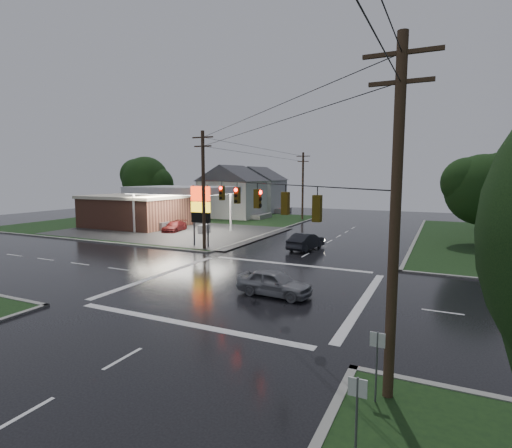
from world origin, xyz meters
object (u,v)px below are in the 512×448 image
at_px(utility_pole_n, 303,185).
at_px(car_crossing, 274,283).
at_px(pylon_sign, 201,206).
at_px(tree_nw_behind, 146,180).
at_px(tree_ne_far, 505,182).
at_px(house_near, 233,191).
at_px(tree_ne_near, 484,190).
at_px(gas_station, 143,208).
at_px(utility_pole_se, 395,217).
at_px(utility_pole_nw, 203,189).
at_px(house_far, 258,189).
at_px(car_north, 306,241).
at_px(car_pump, 175,226).

relative_size(utility_pole_n, car_crossing, 2.36).
height_order(pylon_sign, tree_nw_behind, tree_nw_behind).
relative_size(tree_nw_behind, tree_ne_far, 1.02).
bearing_deg(house_near, pylon_sign, -67.72).
height_order(house_near, car_crossing, house_near).
bearing_deg(tree_ne_near, gas_station, -176.70).
xyz_separation_m(tree_nw_behind, tree_ne_near, (47.98, -8.00, -0.62)).
relative_size(utility_pole_se, tree_nw_behind, 1.10).
bearing_deg(car_crossing, utility_pole_nw, 51.92).
xyz_separation_m(gas_station, tree_nw_behind, (-8.17, 10.29, 3.63)).
height_order(gas_station, utility_pole_nw, utility_pole_nw).
bearing_deg(gas_station, car_crossing, -36.80).
bearing_deg(gas_station, utility_pole_se, -39.70).
xyz_separation_m(house_near, house_far, (-1.00, 12.00, 0.00)).
bearing_deg(house_near, car_north, -48.15).
xyz_separation_m(pylon_sign, car_north, (9.70, 3.00, -3.22)).
height_order(utility_pole_nw, car_crossing, utility_pole_nw).
height_order(gas_station, pylon_sign, pylon_sign).
relative_size(house_near, tree_ne_near, 1.23).
relative_size(tree_nw_behind, car_north, 2.09).
bearing_deg(car_north, tree_ne_far, -122.21).
height_order(pylon_sign, utility_pole_nw, utility_pole_nw).
height_order(utility_pole_n, house_near, utility_pole_n).
distance_m(house_near, tree_ne_far, 38.19).
xyz_separation_m(pylon_sign, house_near, (-10.45, 25.50, 0.39)).
distance_m(car_crossing, car_pump, 28.71).
distance_m(utility_pole_nw, tree_ne_far, 36.20).
xyz_separation_m(pylon_sign, tree_nw_behind, (-23.34, 19.49, 2.17)).
bearing_deg(utility_pole_nw, utility_pole_n, 90.00).
xyz_separation_m(house_far, car_pump, (2.62, -29.97, -3.75)).
xyz_separation_m(house_near, car_north, (20.15, -22.50, -3.62)).
xyz_separation_m(tree_ne_near, car_crossing, (-12.04, -23.07, -4.80)).
height_order(utility_pole_se, tree_ne_far, utility_pole_se).
xyz_separation_m(gas_station, car_crossing, (27.78, -20.78, -1.79)).
bearing_deg(utility_pole_n, car_north, -70.45).
bearing_deg(house_far, car_pump, -85.00).
bearing_deg(utility_pole_se, car_north, 114.12).
distance_m(gas_station, pylon_sign, 17.81).
bearing_deg(tree_ne_near, utility_pole_nw, -152.14).
xyz_separation_m(pylon_sign, utility_pole_n, (1.00, 27.50, 1.46)).
height_order(utility_pole_nw, utility_pole_se, same).
bearing_deg(tree_ne_near, pylon_sign, -154.99).
bearing_deg(utility_pole_nw, house_far, 107.92).
bearing_deg(utility_pole_n, car_pump, -116.20).
bearing_deg(pylon_sign, house_far, 106.98).
bearing_deg(car_north, pylon_sign, 26.22).
relative_size(house_far, tree_nw_behind, 1.10).
relative_size(tree_nw_behind, car_pump, 2.23).
height_order(utility_pole_nw, car_north, utility_pole_nw).
bearing_deg(pylon_sign, car_north, 17.21).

